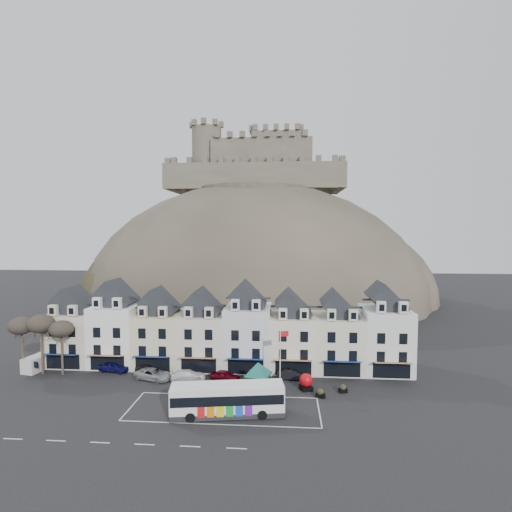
{
  "coord_description": "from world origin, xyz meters",
  "views": [
    {
      "loc": [
        9.19,
        -43.47,
        20.93
      ],
      "look_at": [
        3.97,
        24.0,
        16.34
      ],
      "focal_mm": 28.0,
      "sensor_mm": 36.0,
      "label": 1
    }
  ],
  "objects_px": {
    "car_navy": "(114,367)",
    "car_silver": "(153,374)",
    "car_black": "(149,368)",
    "car_charcoal": "(292,375)",
    "flagpole": "(281,356)",
    "car_maroon": "(225,376)",
    "white_van": "(39,362)",
    "bus": "(227,398)",
    "red_buoy": "(306,381)",
    "bus_shelter": "(258,369)",
    "car_white": "(188,375)"
  },
  "relations": [
    {
      "from": "car_black",
      "to": "car_silver",
      "type": "height_order",
      "value": "car_silver"
    },
    {
      "from": "red_buoy",
      "to": "car_black",
      "type": "height_order",
      "value": "red_buoy"
    },
    {
      "from": "car_white",
      "to": "car_maroon",
      "type": "bearing_deg",
      "value": -98.52
    },
    {
      "from": "flagpole",
      "to": "car_maroon",
      "type": "height_order",
      "value": "flagpole"
    },
    {
      "from": "car_navy",
      "to": "car_silver",
      "type": "relative_size",
      "value": 0.88
    },
    {
      "from": "car_white",
      "to": "car_charcoal",
      "type": "relative_size",
      "value": 1.15
    },
    {
      "from": "car_black",
      "to": "car_maroon",
      "type": "relative_size",
      "value": 0.93
    },
    {
      "from": "bus_shelter",
      "to": "car_navy",
      "type": "distance_m",
      "value": 22.38
    },
    {
      "from": "bus_shelter",
      "to": "car_silver",
      "type": "height_order",
      "value": "bus_shelter"
    },
    {
      "from": "white_van",
      "to": "car_white",
      "type": "relative_size",
      "value": 1.05
    },
    {
      "from": "bus_shelter",
      "to": "white_van",
      "type": "height_order",
      "value": "bus_shelter"
    },
    {
      "from": "car_charcoal",
      "to": "bus",
      "type": "bearing_deg",
      "value": 149.77
    },
    {
      "from": "bus_shelter",
      "to": "car_maroon",
      "type": "height_order",
      "value": "bus_shelter"
    },
    {
      "from": "bus_shelter",
      "to": "car_charcoal",
      "type": "distance_m",
      "value": 6.7
    },
    {
      "from": "bus_shelter",
      "to": "car_maroon",
      "type": "distance_m",
      "value": 6.26
    },
    {
      "from": "car_navy",
      "to": "car_silver",
      "type": "bearing_deg",
      "value": -101.03
    },
    {
      "from": "car_black",
      "to": "flagpole",
      "type": "bearing_deg",
      "value": -124.67
    },
    {
      "from": "car_white",
      "to": "bus",
      "type": "bearing_deg",
      "value": -155.47
    },
    {
      "from": "flagpole",
      "to": "car_silver",
      "type": "height_order",
      "value": "flagpole"
    },
    {
      "from": "car_maroon",
      "to": "car_charcoal",
      "type": "height_order",
      "value": "car_maroon"
    },
    {
      "from": "bus_shelter",
      "to": "flagpole",
      "type": "xyz_separation_m",
      "value": [
        2.91,
        0.6,
        1.62
      ]
    },
    {
      "from": "car_navy",
      "to": "bus_shelter",
      "type": "bearing_deg",
      "value": -94.95
    },
    {
      "from": "car_navy",
      "to": "car_maroon",
      "type": "distance_m",
      "value": 16.94
    },
    {
      "from": "bus",
      "to": "red_buoy",
      "type": "relative_size",
      "value": 6.0
    },
    {
      "from": "car_navy",
      "to": "car_black",
      "type": "distance_m",
      "value": 5.2
    },
    {
      "from": "car_black",
      "to": "car_charcoal",
      "type": "distance_m",
      "value": 20.82
    },
    {
      "from": "white_van",
      "to": "car_silver",
      "type": "relative_size",
      "value": 0.97
    },
    {
      "from": "flagpole",
      "to": "car_maroon",
      "type": "relative_size",
      "value": 1.96
    },
    {
      "from": "car_silver",
      "to": "car_white",
      "type": "bearing_deg",
      "value": -71.48
    },
    {
      "from": "bus",
      "to": "car_maroon",
      "type": "xyz_separation_m",
      "value": [
        -1.84,
        10.16,
        -1.27
      ]
    },
    {
      "from": "car_navy",
      "to": "car_white",
      "type": "relative_size",
      "value": 0.95
    },
    {
      "from": "flagpole",
      "to": "car_maroon",
      "type": "xyz_separation_m",
      "value": [
        -7.7,
        2.73,
        -3.89
      ]
    },
    {
      "from": "white_van",
      "to": "bus",
      "type": "bearing_deg",
      "value": -11.61
    },
    {
      "from": "bus",
      "to": "car_maroon",
      "type": "distance_m",
      "value": 10.4
    },
    {
      "from": "car_maroon",
      "to": "car_silver",
      "type": "bearing_deg",
      "value": 106.59
    },
    {
      "from": "bus",
      "to": "car_silver",
      "type": "xyz_separation_m",
      "value": [
        -11.88,
        9.8,
        -1.23
      ]
    },
    {
      "from": "bus",
      "to": "car_maroon",
      "type": "height_order",
      "value": "bus"
    },
    {
      "from": "bus_shelter",
      "to": "car_silver",
      "type": "relative_size",
      "value": 1.13
    },
    {
      "from": "red_buoy",
      "to": "car_white",
      "type": "xyz_separation_m",
      "value": [
        -16.18,
        2.11,
        -0.41
      ]
    },
    {
      "from": "bus_shelter",
      "to": "car_black",
      "type": "bearing_deg",
      "value": 174.13
    },
    {
      "from": "car_navy",
      "to": "bus",
      "type": "bearing_deg",
      "value": -114.13
    },
    {
      "from": "car_black",
      "to": "car_white",
      "type": "distance_m",
      "value": 6.82
    },
    {
      "from": "bus",
      "to": "bus_shelter",
      "type": "height_order",
      "value": "bus_shelter"
    },
    {
      "from": "bus_shelter",
      "to": "car_black",
      "type": "distance_m",
      "value": 17.43
    },
    {
      "from": "car_navy",
      "to": "car_maroon",
      "type": "height_order",
      "value": "car_navy"
    },
    {
      "from": "bus",
      "to": "car_silver",
      "type": "height_order",
      "value": "bus"
    },
    {
      "from": "car_black",
      "to": "bus",
      "type": "bearing_deg",
      "value": -152.95
    },
    {
      "from": "car_black",
      "to": "red_buoy",
      "type": "bearing_deg",
      "value": -121.66
    },
    {
      "from": "bus_shelter",
      "to": "flagpole",
      "type": "bearing_deg",
      "value": 24.24
    },
    {
      "from": "flagpole",
      "to": "bus_shelter",
      "type": "bearing_deg",
      "value": -168.36
    }
  ]
}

